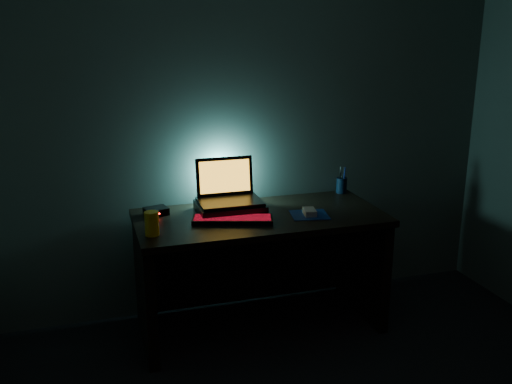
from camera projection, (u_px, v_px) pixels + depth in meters
room at (412, 219)px, 1.82m from camera, size 3.50×4.00×2.50m
desk at (258, 251)px, 3.57m from camera, size 1.50×0.70×0.75m
riser at (230, 208)px, 3.49m from camera, size 0.40×0.30×0.06m
laptop at (228, 191)px, 3.51m from camera, size 0.38×0.29×0.26m
keyboard at (233, 219)px, 3.32m from camera, size 0.49×0.28×0.03m
mousepad at (309, 215)px, 3.44m from camera, size 0.25×0.24×0.00m
mouse at (310, 212)px, 3.44m from camera, size 0.09×0.12×0.03m
pen_cup at (342, 185)px, 3.90m from camera, size 0.10×0.10×0.10m
juice_glass at (152, 224)px, 3.09m from camera, size 0.09×0.09×0.13m
router at (156, 211)px, 3.44m from camera, size 0.15×0.13×0.04m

